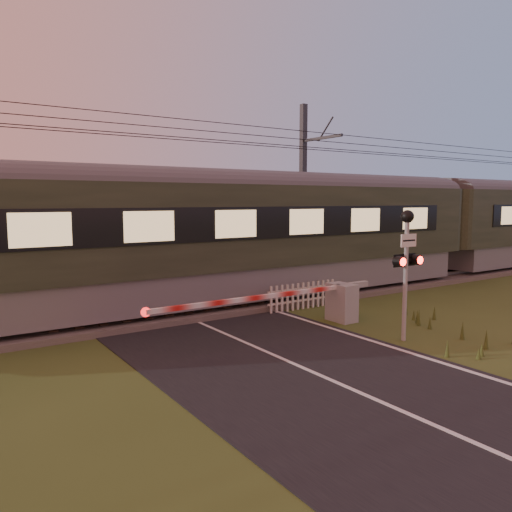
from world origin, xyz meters
TOP-DOWN VIEW (x-y plane):
  - ground at (0.00, 0.00)m, footprint 160.00×160.00m
  - road at (0.02, -0.23)m, footprint 6.00×140.00m
  - track_bed at (0.00, 6.50)m, footprint 140.00×3.40m
  - overhead_wires at (0.00, 6.50)m, footprint 120.00×0.62m
  - train at (13.09, 6.50)m, footprint 45.96×3.17m
  - boom_gate at (3.30, 2.69)m, footprint 7.24×0.87m
  - crossing_signal at (3.52, 0.26)m, footprint 0.85×0.35m
  - picket_fence at (3.74, 4.60)m, footprint 2.81×0.07m
  - catenary_mast at (7.11, 8.73)m, footprint 0.24×2.47m

SIDE VIEW (x-z plane):
  - ground at x=0.00m, z-range 0.00..0.00m
  - road at x=0.02m, z-range 0.00..0.03m
  - track_bed at x=0.00m, z-range -0.13..0.26m
  - picket_fence at x=3.74m, z-range 0.00..0.89m
  - boom_gate at x=3.30m, z-range 0.06..1.21m
  - crossing_signal at x=3.52m, z-range 0.63..3.97m
  - train at x=13.09m, z-range 0.28..4.57m
  - catenary_mast at x=7.11m, z-range 0.14..7.75m
  - overhead_wires at x=0.00m, z-range 5.41..6.04m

